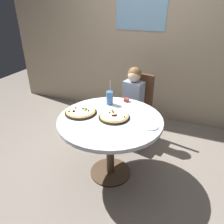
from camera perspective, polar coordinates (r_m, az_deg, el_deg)
ground_plane at (r=2.75m, az=-0.42°, el=-15.40°), size 8.00×8.00×0.00m
wall_with_window at (r=3.64m, az=10.55°, el=20.47°), size 5.20×0.14×2.90m
dining_table at (r=2.36m, az=-0.47°, el=-3.96°), size 1.11×1.11×0.75m
chair_wooden at (r=3.17m, az=6.34°, el=2.29°), size 0.48×0.48×0.95m
diner_child at (r=3.05m, az=4.70°, el=0.29°), size 0.33×0.43×1.08m
pizza_veggie at (r=2.31m, az=0.57°, el=-1.11°), size 0.33×0.33×0.05m
pizza_cheese at (r=2.43m, az=-8.13°, el=0.09°), size 0.35×0.35×0.05m
soda_cup at (r=2.58m, az=-0.62°, el=3.70°), size 0.08×0.08×0.31m
sauce_bowl at (r=2.68m, az=3.74°, el=3.18°), size 0.07×0.07×0.04m
plate_small at (r=2.20m, az=9.69°, el=-3.49°), size 0.18×0.18×0.01m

